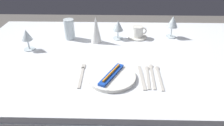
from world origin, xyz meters
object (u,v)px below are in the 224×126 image
spoon_dessert (152,73)px  napkin_folded (96,29)px  coffee_cup_left (138,31)px  dinner_knife (142,78)px  spoon_tea (159,75)px  drink_tumbler (69,30)px  wine_glass_left (173,23)px  toothbrush_package (111,74)px  spoon_soup (148,74)px  wine_glass_right (27,36)px  fork_outer (82,74)px  wine_glass_centre (118,27)px  dinner_plate (111,77)px

spoon_dessert → napkin_folded: napkin_folded is taller
coffee_cup_left → spoon_dessert: bearing=-85.2°
dinner_knife → spoon_tea: bearing=19.3°
drink_tumbler → wine_glass_left: bearing=3.4°
wine_glass_left → drink_tumbler: (-0.71, -0.04, -0.05)m
toothbrush_package → spoon_soup: (0.19, 0.04, -0.02)m
spoon_dessert → napkin_folded: (-0.32, 0.38, 0.09)m
toothbrush_package → wine_glass_right: (-0.53, 0.31, 0.06)m
coffee_cup_left → wine_glass_right: wine_glass_right is taller
spoon_tea → drink_tumbler: 0.71m
toothbrush_package → spoon_tea: size_ratio=0.92×
fork_outer → wine_glass_left: 0.76m
wine_glass_centre → wine_glass_left: bearing=5.5°
spoon_soup → wine_glass_right: size_ratio=1.56×
dinner_knife → wine_glass_right: 0.75m
wine_glass_centre → drink_tumbler: size_ratio=0.94×
dinner_plate → wine_glass_centre: size_ratio=1.87×
dinner_knife → wine_glass_left: wine_glass_left is taller
spoon_soup → napkin_folded: napkin_folded is taller
wine_glass_right → spoon_soup: bearing=-20.7°
fork_outer → wine_glass_centre: bearing=67.8°
spoon_tea → dinner_plate: bearing=-171.2°
spoon_soup → spoon_tea: same height
spoon_soup → wine_glass_right: bearing=159.3°
wine_glass_right → spoon_tea: bearing=-19.4°
spoon_tea → drink_tumbler: bearing=140.7°
wine_glass_left → dinner_knife: bearing=-115.9°
dinner_knife → wine_glass_right: (-0.68, 0.30, 0.09)m
wine_glass_centre → wine_glass_left: 0.38m
dinner_plate → wine_glass_centre: 0.50m
spoon_soup → wine_glass_left: (0.22, 0.49, 0.10)m
spoon_soup → fork_outer: bearing=-178.6°
wine_glass_left → coffee_cup_left: bearing=-175.9°
toothbrush_package → spoon_tea: 0.25m
toothbrush_package → wine_glass_right: 0.62m
fork_outer → wine_glass_centre: size_ratio=1.67×
toothbrush_package → spoon_dessert: size_ratio=0.89×
coffee_cup_left → drink_tumbler: size_ratio=0.72×
spoon_dessert → coffee_cup_left: size_ratio=2.31×
wine_glass_centre → fork_outer: bearing=-112.2°
toothbrush_package → fork_outer: bearing=168.8°
fork_outer → dinner_knife: same height
fork_outer → dinner_knife: bearing=-4.5°
fork_outer → dinner_knife: 0.31m
spoon_dessert → coffee_cup_left: coffee_cup_left is taller
spoon_dessert → spoon_tea: same height
wine_glass_left → napkin_folded: 0.53m
toothbrush_package → coffee_cup_left: coffee_cup_left is taller
spoon_tea → coffee_cup_left: (-0.07, 0.47, 0.04)m
coffee_cup_left → napkin_folded: size_ratio=0.56×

